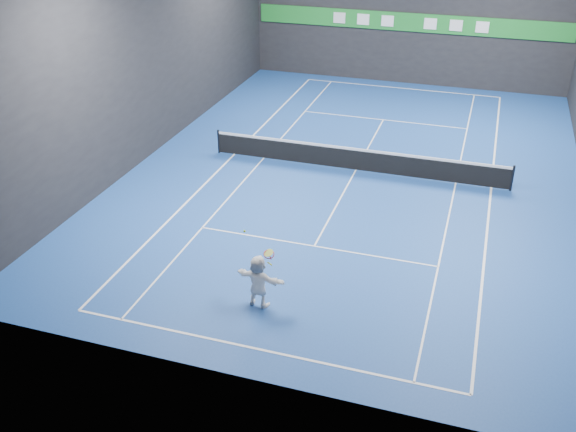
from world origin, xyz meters
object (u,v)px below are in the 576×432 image
(tennis_net, at_px, (356,159))
(tennis_ball, at_px, (245,231))
(tennis_racket, at_px, (269,255))
(player, at_px, (258,281))

(tennis_net, bearing_deg, tennis_ball, -95.73)
(tennis_ball, distance_m, tennis_racket, 0.97)
(player, distance_m, tennis_ball, 1.64)
(player, xyz_separation_m, tennis_ball, (-0.36, -0.02, 1.60))
(tennis_net, xyz_separation_m, tennis_racket, (-0.33, -9.98, 1.19))
(tennis_ball, bearing_deg, tennis_net, 84.27)
(player, relative_size, tennis_net, 0.13)
(tennis_ball, xyz_separation_m, tennis_net, (1.01, 10.05, -1.88))
(tennis_ball, relative_size, tennis_racket, 0.12)
(player, bearing_deg, tennis_ball, 11.97)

